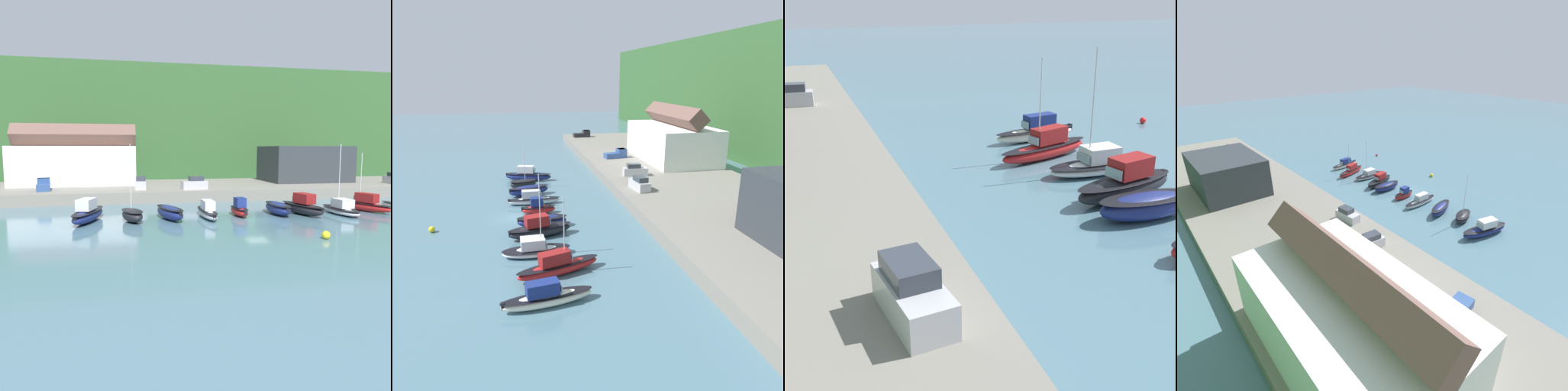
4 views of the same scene
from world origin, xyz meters
The scene contains 8 objects.
moored_boat_5 centered at (3.87, 3.05, 0.82)m, with size 2.30×6.40×1.56m.
moored_boat_6 centered at (6.98, 2.46, 1.02)m, with size 3.77×8.13×2.76m.
moored_boat_7 centered at (11.94, 1.60, 0.73)m, with size 2.70×7.44×9.02m.
moored_boat_8 centered at (16.53, 3.42, 0.90)m, with size 4.18×8.76×7.88m.
moored_boat_9 centered at (21.62, 1.76, 0.82)m, with size 2.82×8.15×2.29m.
parked_car_0 centered at (35.38, 21.57, 2.68)m, with size 2.15×4.34×2.16m.
parked_car_1 centered at (-3.94, 18.85, 2.68)m, with size 4.40×2.32×2.16m.
mooring_buoy_0 centered at (23.65, -10.83, 0.31)m, with size 0.61×0.61×0.61m.
Camera 3 is at (-20.41, 22.28, 12.92)m, focal length 50.00 mm.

